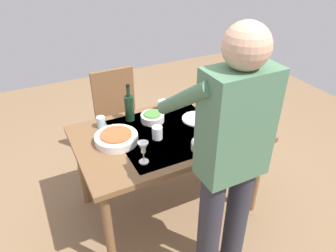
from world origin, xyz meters
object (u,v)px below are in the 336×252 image
person_server (229,158)px  dinner_plate_far (237,132)px  water_cup_far_left (163,106)px  dinner_plate_near (197,119)px  wine_bottle (129,107)px  dining_table (168,141)px  serving_bowl_pasta (116,138)px  side_bowl_salad (152,117)px  water_cup_near_left (101,122)px  wine_glass_left (143,149)px  side_bowl_bread (203,145)px  water_cup_near_right (157,133)px  wine_glass_right (212,97)px  chair_near (118,112)px

person_server → dinner_plate_far: size_ratio=7.34×
water_cup_far_left → dinner_plate_near: water_cup_far_left is taller
wine_bottle → dining_table: bearing=122.8°
serving_bowl_pasta → side_bowl_salad: bearing=-156.8°
dinner_plate_near → water_cup_far_left: bearing=-55.2°
water_cup_near_left → water_cup_far_left: (-0.52, -0.03, -0.00)m
wine_bottle → water_cup_far_left: size_ratio=3.40×
wine_glass_left → serving_bowl_pasta: (0.08, -0.29, -0.07)m
dining_table → side_bowl_bread: (-0.12, 0.29, 0.12)m
dining_table → water_cup_near_right: 0.17m
side_bowl_bread → person_server: bearing=77.1°
wine_glass_left → person_server: bearing=126.5°
person_server → water_cup_near_right: 0.68m
water_cup_far_left → side_bowl_salad: bearing=38.7°
person_server → side_bowl_bread: person_server is taller
dining_table → wine_bottle: (0.19, -0.29, 0.19)m
dinner_plate_near → serving_bowl_pasta: bearing=1.0°
wine_glass_right → side_bowl_bread: bearing=50.9°
dining_table → person_server: person_server is taller
wine_glass_right → dinner_plate_far: size_ratio=0.66×
wine_bottle → water_cup_near_left: bearing=2.3°
wine_bottle → water_cup_far_left: bearing=-176.3°
side_bowl_bread → wine_bottle: bearing=-62.7°
dinner_plate_near → water_cup_near_left: bearing=-17.7°
side_bowl_bread → dinner_plate_near: size_ratio=0.70×
dinner_plate_far → wine_glass_right: bearing=-94.5°
water_cup_near_left → side_bowl_salad: (-0.38, 0.09, -0.01)m
dining_table → dinner_plate_far: bearing=152.7°
wine_glass_left → serving_bowl_pasta: size_ratio=0.50×
serving_bowl_pasta → dinner_plate_far: (-0.83, 0.28, -0.03)m
chair_near → wine_bottle: bearing=83.1°
water_cup_far_left → dinner_plate_far: (-0.34, 0.54, -0.04)m
dinner_plate_far → water_cup_near_right: bearing=-19.0°
wine_glass_left → side_bowl_bread: wine_glass_left is taller
water_cup_near_right → dinner_plate_far: water_cup_near_right is taller
wine_bottle → wine_glass_left: (0.11, 0.53, -0.01)m
serving_bowl_pasta → side_bowl_bread: bearing=145.4°
chair_near → wine_glass_right: (-0.60, 0.65, 0.31)m
side_bowl_bread → wine_glass_left: bearing=-6.6°
wine_glass_right → serving_bowl_pasta: bearing=7.2°
dining_table → side_bowl_salad: (0.04, -0.19, 0.12)m
side_bowl_salad → water_cup_near_right: bearing=73.9°
wine_bottle → wine_glass_left: wine_bottle is taller
chair_near → water_cup_near_right: 0.88m
water_cup_near_left → dinner_plate_near: size_ratio=0.38×
person_server → side_bowl_bread: bearing=-102.9°
dining_table → wine_glass_left: wine_glass_left is taller
serving_bowl_pasta → dining_table: bearing=173.1°
wine_bottle → wine_glass_right: wine_bottle is taller
dining_table → dinner_plate_near: bearing=-168.5°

